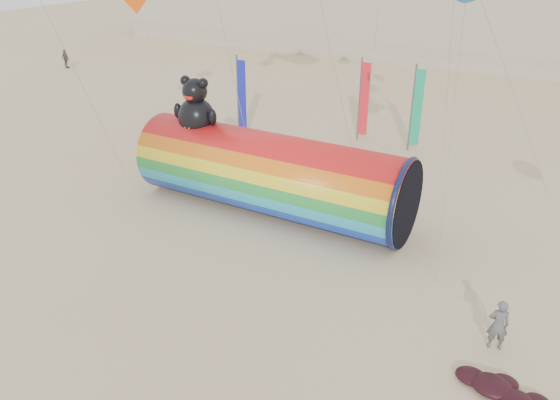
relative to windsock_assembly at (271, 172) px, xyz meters
The scene contains 5 objects.
ground 5.30m from the windsock_assembly, 69.15° to the right, with size 160.00×160.00×0.00m, color #CCB58C.
windsock_assembly is the anchor object (origin of this frame).
kite_handler 11.98m from the windsock_assembly, 23.37° to the right, with size 0.65×0.43×1.78m, color #525559.
fabric_bundle 13.36m from the windsock_assembly, 30.26° to the right, with size 2.62×1.35×0.41m.
festival_banners 10.26m from the windsock_assembly, 96.79° to the left, with size 10.95×3.23×5.20m.
Camera 1 is at (9.97, -15.20, 11.75)m, focal length 35.00 mm.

